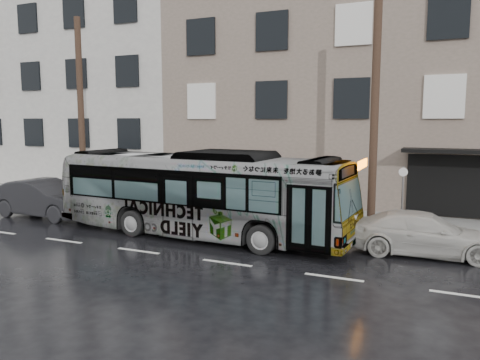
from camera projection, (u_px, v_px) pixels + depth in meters
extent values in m
plane|color=black|center=(179.00, 234.00, 17.48)|extent=(120.00, 120.00, 0.00)
cube|color=gray|center=(234.00, 210.00, 21.91)|extent=(90.00, 3.60, 0.15)
cube|color=gray|center=(372.00, 98.00, 26.29)|extent=(20.00, 12.00, 11.00)
cube|color=beige|center=(74.00, 72.00, 36.59)|extent=(26.00, 15.00, 16.00)
cylinder|color=#3F2B1F|center=(375.00, 109.00, 17.27)|extent=(0.30, 0.30, 9.00)
cylinder|color=#3F2B1F|center=(81.00, 112.00, 22.91)|extent=(0.30, 0.30, 9.00)
cylinder|color=slate|center=(402.00, 199.00, 17.24)|extent=(0.06, 0.06, 2.40)
imported|color=#B2B2B2|center=(200.00, 194.00, 16.99)|extent=(11.45, 3.29, 3.15)
imported|color=#B5B2AC|center=(424.00, 234.00, 14.72)|extent=(4.75, 2.20, 1.34)
imported|color=black|center=(45.00, 198.00, 20.47)|extent=(5.07, 1.89, 1.65)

